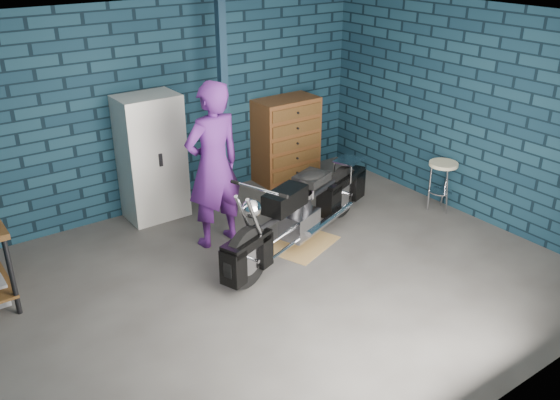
# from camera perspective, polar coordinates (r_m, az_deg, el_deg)

# --- Properties ---
(ground) EXTENTS (6.00, 6.00, 0.00)m
(ground) POSITION_cam_1_polar(r_m,az_deg,el_deg) (6.48, -0.20, -7.69)
(ground) COLOR #52504C
(ground) RESTS_ON ground
(room_walls) EXTENTS (6.02, 5.01, 2.71)m
(room_walls) POSITION_cam_1_polar(r_m,az_deg,el_deg) (6.13, -3.29, 9.84)
(room_walls) COLOR #0F2634
(room_walls) RESTS_ON ground
(support_post) EXTENTS (0.10, 0.10, 2.70)m
(support_post) POSITION_cam_1_polar(r_m,az_deg,el_deg) (7.70, -5.41, 8.64)
(support_post) COLOR #102435
(support_post) RESTS_ON ground
(drip_mat) EXTENTS (0.98, 0.86, 0.01)m
(drip_mat) POSITION_cam_1_polar(r_m,az_deg,el_deg) (7.17, 2.12, -4.23)
(drip_mat) COLOR olive
(drip_mat) RESTS_ON ground
(motorcycle) EXTENTS (2.48, 1.43, 1.06)m
(motorcycle) POSITION_cam_1_polar(r_m,az_deg,el_deg) (6.93, 2.19, -0.43)
(motorcycle) COLOR black
(motorcycle) RESTS_ON ground
(person) EXTENTS (0.75, 0.52, 1.98)m
(person) POSITION_cam_1_polar(r_m,az_deg,el_deg) (6.85, -6.42, 3.32)
(person) COLOR #551E73
(person) RESTS_ON ground
(locker) EXTENTS (0.76, 0.54, 1.62)m
(locker) POSITION_cam_1_polar(r_m,az_deg,el_deg) (7.72, -12.23, 3.99)
(locker) COLOR silver
(locker) RESTS_ON ground
(tool_chest) EXTENTS (0.93, 0.52, 1.24)m
(tool_chest) POSITION_cam_1_polar(r_m,az_deg,el_deg) (8.78, 0.65, 5.80)
(tool_chest) COLOR brown
(tool_chest) RESTS_ON ground
(shop_stool) EXTENTS (0.46, 0.46, 0.68)m
(shop_stool) POSITION_cam_1_polar(r_m,az_deg,el_deg) (8.16, 15.22, 1.26)
(shop_stool) COLOR beige
(shop_stool) RESTS_ON ground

